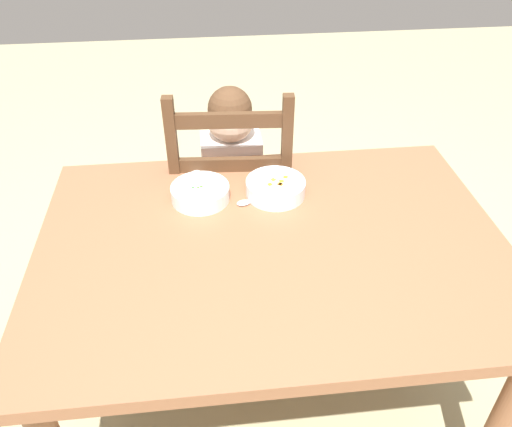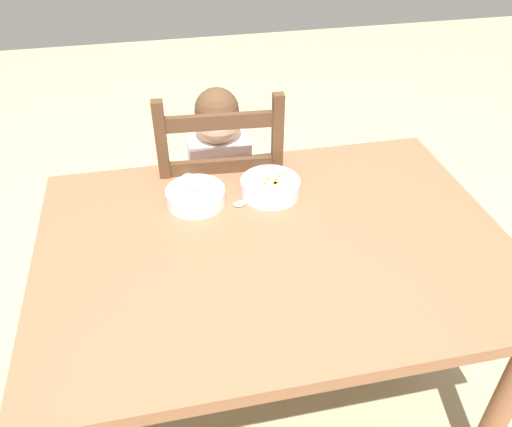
# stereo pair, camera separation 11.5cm
# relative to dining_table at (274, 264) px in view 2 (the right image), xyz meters

# --- Properties ---
(ground_plane) EXTENTS (8.00, 8.00, 0.00)m
(ground_plane) POSITION_rel_dining_table_xyz_m (0.00, 0.00, -0.63)
(ground_plane) COLOR tan
(dining_table) EXTENTS (1.34, 0.95, 0.72)m
(dining_table) POSITION_rel_dining_table_xyz_m (0.00, 0.00, 0.00)
(dining_table) COLOR #925C3E
(dining_table) RESTS_ON ground
(dining_chair) EXTENTS (0.45, 0.45, 1.00)m
(dining_chair) POSITION_rel_dining_table_xyz_m (-0.08, 0.52, -0.16)
(dining_chair) COLOR #4F341F
(dining_chair) RESTS_ON ground
(child_figure) EXTENTS (0.32, 0.31, 0.96)m
(child_figure) POSITION_rel_dining_table_xyz_m (-0.08, 0.52, 0.00)
(child_figure) COLOR white
(child_figure) RESTS_ON ground
(bowl_of_peas) EXTENTS (0.18, 0.18, 0.05)m
(bowl_of_peas) POSITION_rel_dining_table_xyz_m (-0.20, 0.23, 0.12)
(bowl_of_peas) COLOR white
(bowl_of_peas) RESTS_ON dining_table
(bowl_of_carrots) EXTENTS (0.19, 0.19, 0.05)m
(bowl_of_carrots) POSITION_rel_dining_table_xyz_m (0.04, 0.23, 0.12)
(bowl_of_carrots) COLOR white
(bowl_of_carrots) RESTS_ON dining_table
(spoon) EXTENTS (0.14, 0.06, 0.01)m
(spoon) POSITION_rel_dining_table_xyz_m (-0.05, 0.19, 0.10)
(spoon) COLOR silver
(spoon) RESTS_ON dining_table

